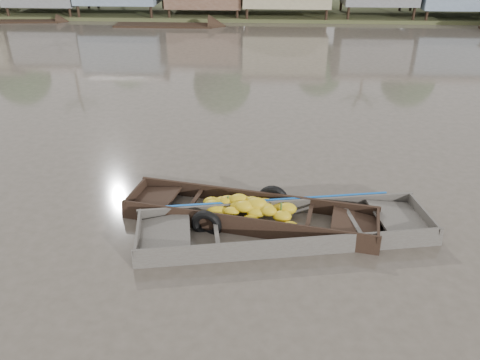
{
  "coord_description": "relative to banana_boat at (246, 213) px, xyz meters",
  "views": [
    {
      "loc": [
        1.07,
        -9.39,
        6.59
      ],
      "look_at": [
        0.49,
        1.09,
        0.8
      ],
      "focal_mm": 35.0,
      "sensor_mm": 36.0,
      "label": 1
    }
  ],
  "objects": [
    {
      "name": "distant_boats",
      "position": [
        12.66,
        23.69,
        0.03
      ],
      "size": [
        44.9,
        14.73,
        1.38
      ],
      "color": "black",
      "rests_on": "ground"
    },
    {
      "name": "viewer_boat",
      "position": [
        0.97,
        -0.57,
        -0.14
      ],
      "size": [
        7.3,
        3.06,
        0.57
      ],
      "rotation": [
        0.0,
        0.0,
        0.18
      ],
      "color": "#3D3833",
      "rests_on": "ground"
    },
    {
      "name": "banana_boat",
      "position": [
        0.0,
        0.0,
        0.0
      ],
      "size": [
        6.51,
        2.69,
        0.89
      ],
      "rotation": [
        0.0,
        0.0,
        -0.19
      ],
      "color": "black",
      "rests_on": "ground"
    },
    {
      "name": "ground",
      "position": [
        -0.68,
        -0.5,
        -0.2
      ],
      "size": [
        120.0,
        120.0,
        0.0
      ],
      "primitive_type": "plane",
      "color": "#494238",
      "rests_on": "ground"
    }
  ]
}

